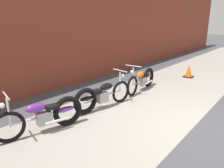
{
  "coord_description": "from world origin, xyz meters",
  "views": [
    {
      "loc": [
        -4.71,
        -1.38,
        2.41
      ],
      "look_at": [
        -0.33,
        2.18,
        0.75
      ],
      "focal_mm": 34.36,
      "sensor_mm": 36.0,
      "label": 1
    }
  ],
  "objects_px": {
    "motorcycle_orange": "(143,79)",
    "traffic_cone": "(189,72)",
    "motorcycle_purple": "(47,115)",
    "motorcycle_black": "(100,96)"
  },
  "relations": [
    {
      "from": "motorcycle_purple",
      "to": "motorcycle_black",
      "type": "relative_size",
      "value": 0.99
    },
    {
      "from": "motorcycle_black",
      "to": "motorcycle_purple",
      "type": "bearing_deg",
      "value": -172.44
    },
    {
      "from": "motorcycle_black",
      "to": "traffic_cone",
      "type": "relative_size",
      "value": 3.63
    },
    {
      "from": "motorcycle_purple",
      "to": "motorcycle_orange",
      "type": "relative_size",
      "value": 0.98
    },
    {
      "from": "motorcycle_black",
      "to": "motorcycle_orange",
      "type": "bearing_deg",
      "value": 9.69
    },
    {
      "from": "motorcycle_purple",
      "to": "motorcycle_black",
      "type": "xyz_separation_m",
      "value": [
        1.68,
        -0.06,
        0.0
      ]
    },
    {
      "from": "motorcycle_purple",
      "to": "motorcycle_orange",
      "type": "bearing_deg",
      "value": -166.19
    },
    {
      "from": "motorcycle_orange",
      "to": "traffic_cone",
      "type": "relative_size",
      "value": 3.65
    },
    {
      "from": "motorcycle_orange",
      "to": "motorcycle_purple",
      "type": "bearing_deg",
      "value": -6.47
    },
    {
      "from": "motorcycle_purple",
      "to": "traffic_cone",
      "type": "relative_size",
      "value": 3.58
    }
  ]
}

